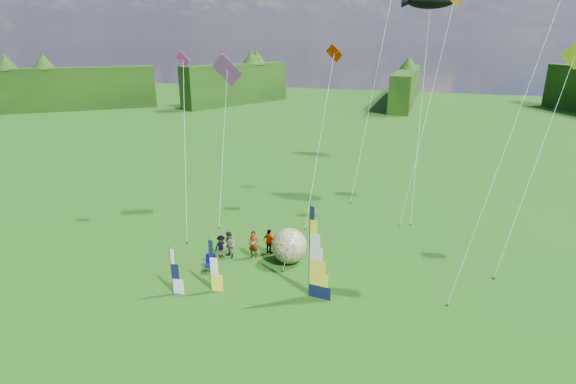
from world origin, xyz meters
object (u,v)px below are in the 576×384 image
(feather_banner_main, at_px, (309,252))
(kite_whale, at_px, (422,95))
(spectator_c, at_px, (221,246))
(side_banner_left, at_px, (210,266))
(spectator_b, at_px, (229,245))
(spectator_a, at_px, (254,245))
(side_banner_far, at_px, (171,271))
(bol_inflatable, at_px, (289,246))
(spectator_d, at_px, (269,242))
(camp_chair, at_px, (210,264))

(feather_banner_main, relative_size, kite_whale, 0.29)
(spectator_c, bearing_deg, side_banner_left, -131.36)
(spectator_b, bearing_deg, spectator_a, 54.22)
(feather_banner_main, relative_size, side_banner_far, 1.93)
(spectator_a, bearing_deg, spectator_c, -167.24)
(feather_banner_main, relative_size, side_banner_left, 1.69)
(bol_inflatable, height_order, spectator_a, bol_inflatable)
(bol_inflatable, distance_m, kite_whale, 17.86)
(spectator_c, distance_m, kite_whale, 20.73)
(spectator_c, xyz_separation_m, kite_whale, (11.48, 14.94, 8.65))
(bol_inflatable, relative_size, kite_whale, 0.12)
(side_banner_left, height_order, bol_inflatable, side_banner_left)
(side_banner_far, relative_size, spectator_b, 1.53)
(bol_inflatable, height_order, spectator_d, bol_inflatable)
(kite_whale, bearing_deg, side_banner_left, -97.81)
(spectator_a, bearing_deg, spectator_d, 44.69)
(side_banner_far, bearing_deg, spectator_c, 75.66)
(spectator_a, bearing_deg, bol_inflatable, 0.49)
(side_banner_far, relative_size, spectator_c, 1.81)
(spectator_c, relative_size, kite_whale, 0.08)
(feather_banner_main, distance_m, spectator_a, 6.09)
(side_banner_left, relative_size, side_banner_far, 1.14)
(spectator_a, distance_m, spectator_d, 1.17)
(spectator_d, xyz_separation_m, kite_whale, (8.62, 13.49, 8.55))
(side_banner_left, distance_m, spectator_a, 4.74)
(camp_chair, height_order, kite_whale, kite_whale)
(spectator_b, bearing_deg, side_banner_far, -68.33)
(camp_chair, bearing_deg, bol_inflatable, 16.91)
(spectator_b, bearing_deg, side_banner_left, -44.53)
(feather_banner_main, relative_size, spectator_c, 3.49)
(side_banner_left, distance_m, camp_chair, 2.50)
(side_banner_left, relative_size, spectator_a, 1.70)
(side_banner_far, bearing_deg, spectator_d, 54.27)
(side_banner_far, height_order, camp_chair, side_banner_far)
(feather_banner_main, bearing_deg, spectator_a, 150.33)
(side_banner_left, distance_m, bol_inflatable, 5.76)
(spectator_b, distance_m, spectator_d, 2.70)
(camp_chair, bearing_deg, side_banner_far, -122.64)
(bol_inflatable, bearing_deg, side_banner_far, -132.18)
(side_banner_far, height_order, kite_whale, kite_whale)
(bol_inflatable, bearing_deg, feather_banner_main, -57.04)
(side_banner_far, relative_size, bol_inflatable, 1.23)
(feather_banner_main, bearing_deg, side_banner_left, -161.37)
(feather_banner_main, distance_m, spectator_c, 7.62)
(side_banner_far, relative_size, kite_whale, 0.15)
(feather_banner_main, xyz_separation_m, spectator_c, (-6.81, 2.82, -1.94))
(side_banner_left, distance_m, side_banner_far, 2.16)
(spectator_c, distance_m, spectator_d, 3.21)
(bol_inflatable, xyz_separation_m, camp_chair, (-4.28, -2.78, -0.59))
(spectator_c, height_order, spectator_d, spectator_d)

